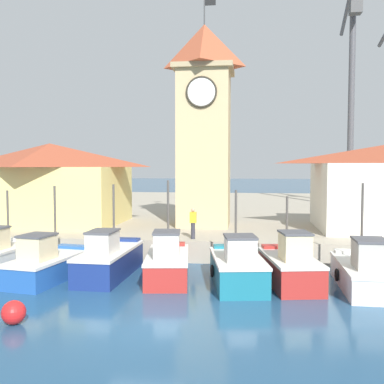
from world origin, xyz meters
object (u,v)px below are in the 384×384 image
object	(u,v)px
fishing_boat_left_outer	(1,256)
fishing_boat_left_inner	(48,264)
fishing_boat_mid_right	(237,267)
fishing_boat_right_outer	(365,272)
warehouse_left	(50,183)
port_crane_far	(351,117)
fishing_boat_mid_left	(109,259)
fishing_boat_center	(168,262)
fishing_boat_right_inner	(290,266)
dock_worker_near_tower	(193,223)
clock_tower	(204,120)
mooring_buoy	(14,312)

from	to	relation	value
fishing_boat_left_outer	fishing_boat_left_inner	distance (m)	2.82
fishing_boat_left_outer	fishing_boat_mid_right	size ratio (longest dim) A/B	0.93
fishing_boat_right_outer	warehouse_left	world-z (taller)	warehouse_left
fishing_boat_right_outer	warehouse_left	xyz separation A→B (m)	(-17.68, 9.71, 3.10)
fishing_boat_mid_right	warehouse_left	bearing A→B (deg)	142.10
fishing_boat_mid_right	port_crane_far	size ratio (longest dim) A/B	0.23
fishing_boat_mid_left	fishing_boat_right_outer	world-z (taller)	fishing_boat_right_outer
fishing_boat_center	fishing_boat_mid_right	bearing A→B (deg)	-11.23
fishing_boat_mid_left	fishing_boat_center	xyz separation A→B (m)	(2.68, -0.17, -0.02)
fishing_boat_right_inner	fishing_boat_mid_left	bearing A→B (deg)	176.85
fishing_boat_right_outer	port_crane_far	bearing A→B (deg)	79.52
fishing_boat_left_inner	fishing_boat_mid_right	size ratio (longest dim) A/B	1.00
fishing_boat_mid_right	fishing_boat_mid_left	bearing A→B (deg)	172.27
fishing_boat_left_inner	fishing_boat_right_inner	size ratio (longest dim) A/B	1.04
fishing_boat_center	warehouse_left	xyz separation A→B (m)	(-9.56, 9.21, 3.06)
warehouse_left	port_crane_far	bearing A→B (deg)	33.36
fishing_boat_left_inner	fishing_boat_right_outer	size ratio (longest dim) A/B	0.95
fishing_boat_mid_right	dock_worker_near_tower	world-z (taller)	fishing_boat_mid_right
fishing_boat_left_inner	fishing_boat_center	size ratio (longest dim) A/B	0.99
fishing_boat_mid_left	dock_worker_near_tower	distance (m)	5.26
fishing_boat_left_outer	fishing_boat_left_inner	bearing A→B (deg)	-18.44
fishing_boat_left_outer	dock_worker_near_tower	size ratio (longest dim) A/B	2.70
fishing_boat_mid_right	port_crane_far	world-z (taller)	port_crane_far
fishing_boat_mid_left	port_crane_far	distance (m)	29.43
clock_tower	mooring_buoy	distance (m)	17.59
fishing_boat_left_outer	fishing_boat_mid_left	size ratio (longest dim) A/B	0.86
clock_tower	warehouse_left	bearing A→B (deg)	-179.57
fishing_boat_mid_left	warehouse_left	size ratio (longest dim) A/B	0.53
fishing_boat_mid_left	port_crane_far	bearing A→B (deg)	57.09
fishing_boat_left_outer	fishing_boat_right_inner	distance (m)	13.03
fishing_boat_mid_left	clock_tower	distance (m)	11.97
fishing_boat_right_inner	fishing_boat_left_inner	bearing A→B (deg)	-177.30
fishing_boat_center	fishing_boat_right_inner	world-z (taller)	fishing_boat_center
fishing_boat_left_outer	port_crane_far	world-z (taller)	port_crane_far
fishing_boat_right_inner	fishing_boat_center	bearing A→B (deg)	177.12
warehouse_left	clock_tower	bearing A→B (deg)	0.43
fishing_boat_center	warehouse_left	bearing A→B (deg)	136.07
fishing_boat_left_inner	fishing_boat_mid_left	bearing A→B (deg)	20.54
warehouse_left	fishing_boat_left_outer	bearing A→B (deg)	-79.10
fishing_boat_center	dock_worker_near_tower	distance (m)	4.32
fishing_boat_mid_right	fishing_boat_center	bearing A→B (deg)	168.77
fishing_boat_left_inner	fishing_boat_right_outer	bearing A→B (deg)	1.06
fishing_boat_mid_left	warehouse_left	bearing A→B (deg)	127.30
dock_worker_near_tower	fishing_boat_left_inner	bearing A→B (deg)	-139.79
clock_tower	warehouse_left	xyz separation A→B (m)	(-10.22, -0.08, -3.97)
fishing_boat_right_inner	warehouse_left	size ratio (longest dim) A/B	0.47
clock_tower	port_crane_far	bearing A→B (deg)	50.51
fishing_boat_mid_right	fishing_boat_right_inner	xyz separation A→B (m)	(2.16, 0.34, 0.02)
fishing_boat_left_outer	fishing_boat_right_inner	xyz separation A→B (m)	(13.02, -0.40, 0.01)
mooring_buoy	fishing_boat_right_inner	bearing A→B (deg)	32.83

